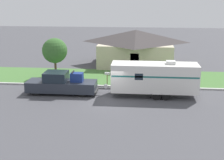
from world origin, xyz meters
name	(u,v)px	position (x,y,z in m)	size (l,w,h in m)	color
ground_plane	(109,99)	(0.00, 0.00, 0.00)	(120.00, 120.00, 0.00)	#47474C
curb_strip	(113,86)	(0.00, 3.75, 0.07)	(80.00, 0.30, 0.14)	#ADADA8
lawn_strip	(116,77)	(0.00, 7.40, 0.01)	(80.00, 7.00, 0.03)	#477538
house_across_street	(135,46)	(1.90, 14.42, 2.29)	(9.83, 8.39, 4.42)	beige
pickup_truck	(61,84)	(-4.52, 1.28, 0.90)	(6.44, 2.04, 2.09)	black
travel_trailer	(154,77)	(3.89, 1.28, 1.73)	(8.74, 2.25, 3.26)	black
mailbox	(107,75)	(-0.69, 4.69, 0.95)	(0.48, 0.20, 1.23)	brown
tree_in_yard	(55,51)	(-6.66, 7.08, 2.91)	(2.71, 2.71, 4.27)	brown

